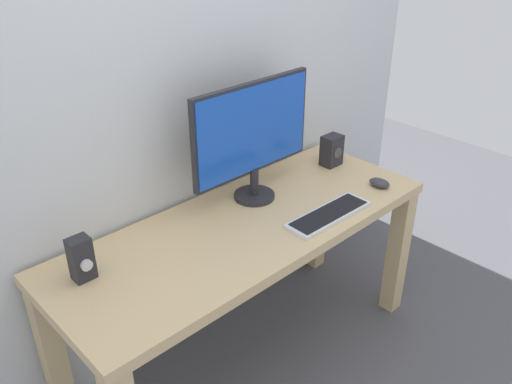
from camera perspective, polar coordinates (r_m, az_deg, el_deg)
ground_plane at (r=2.54m, az=-0.83°, el=-17.00°), size 6.00×6.00×0.00m
wall_back at (r=2.06m, az=-8.01°, el=19.58°), size 2.82×0.04×3.00m
desk at (r=2.16m, az=-0.94°, el=-6.05°), size 1.60×0.60×0.71m
monitor at (r=2.15m, az=-0.36°, el=6.21°), size 0.60×0.17×0.50m
keyboard_primary at (r=2.15m, az=7.81°, el=-2.41°), size 0.40×0.13×0.02m
mouse at (r=2.41m, az=13.09°, el=0.96°), size 0.07×0.10×0.04m
speaker_right at (r=2.55m, az=8.11°, el=4.43°), size 0.09×0.08×0.15m
audio_controller at (r=1.85m, az=-18.22°, el=-6.82°), size 0.07×0.07×0.16m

